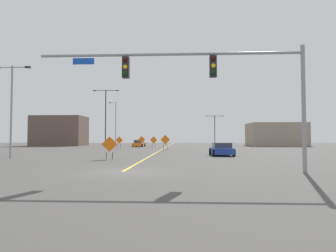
{
  "coord_description": "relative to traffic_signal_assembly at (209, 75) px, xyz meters",
  "views": [
    {
      "loc": [
        2.97,
        -14.18,
        1.67
      ],
      "look_at": [
        1.06,
        24.63,
        3.31
      ],
      "focal_mm": 30.68,
      "sensor_mm": 36.0,
      "label": 1
    }
  ],
  "objects": [
    {
      "name": "car_blue_distant",
      "position": [
        2.47,
        13.64,
        -4.2
      ],
      "size": [
        2.1,
        4.01,
        1.23
      ],
      "color": "#1E389E",
      "rests_on": "ground"
    },
    {
      "name": "construction_sign_right_shoulder",
      "position": [
        -3.63,
        25.19,
        -3.42
      ],
      "size": [
        1.32,
        0.3,
        2.13
      ],
      "color": "orange",
      "rests_on": "ground"
    },
    {
      "name": "construction_sign_median_near",
      "position": [
        -6.33,
        36.26,
        -3.54
      ],
      "size": [
        1.29,
        0.09,
        1.98
      ],
      "color": "orange",
      "rests_on": "ground"
    },
    {
      "name": "road_centre_stripe",
      "position": [
        -4.29,
        48.5,
        -4.78
      ],
      "size": [
        0.16,
        96.98,
        0.01
      ],
      "color": "yellow",
      "rests_on": "ground"
    },
    {
      "name": "construction_sign_median_far",
      "position": [
        -11.23,
        30.66,
        -3.55
      ],
      "size": [
        1.17,
        0.21,
        1.93
      ],
      "color": "orange",
      "rests_on": "ground"
    },
    {
      "name": "ground",
      "position": [
        -4.29,
        0.01,
        -4.78
      ],
      "size": [
        174.56,
        174.56,
        0.0
      ],
      "primitive_type": "plane",
      "color": "#4C4947"
    },
    {
      "name": "roadside_building_east",
      "position": [
        18.71,
        48.35,
        -2.34
      ],
      "size": [
        11.23,
        8.19,
        4.88
      ],
      "color": "gray",
      "rests_on": "ground"
    },
    {
      "name": "car_orange_approaching",
      "position": [
        -9.68,
        41.16,
        -4.16
      ],
      "size": [
        2.15,
        4.65,
        1.31
      ],
      "color": "orange",
      "rests_on": "ground"
    },
    {
      "name": "construction_sign_left_shoulder",
      "position": [
        -7.05,
        8.24,
        -3.66
      ],
      "size": [
        1.21,
        0.27,
        1.81
      ],
      "color": "orange",
      "rests_on": "ground"
    },
    {
      "name": "roadside_building_west",
      "position": [
        -28.12,
        47.39,
        -1.55
      ],
      "size": [
        10.81,
        6.73,
        6.45
      ],
      "color": "brown",
      "rests_on": "ground"
    },
    {
      "name": "street_lamp_mid_right",
      "position": [
        -15.43,
        8.8,
        -0.22
      ],
      "size": [
        3.1,
        0.24,
        7.71
      ],
      "color": "gray",
      "rests_on": "ground"
    },
    {
      "name": "street_lamp_far_left",
      "position": [
        -15.52,
        46.08,
        0.3
      ],
      "size": [
        1.58,
        0.24,
        9.36
      ],
      "color": "gray",
      "rests_on": "ground"
    },
    {
      "name": "street_lamp_mid_left",
      "position": [
        -14.05,
        32.88,
        0.95
      ],
      "size": [
        4.35,
        0.24,
        9.77
      ],
      "color": "black",
      "rests_on": "ground"
    },
    {
      "name": "street_lamp_near_left",
      "position": [
        6.51,
        55.04,
        -0.44
      ],
      "size": [
        4.31,
        0.24,
        7.12
      ],
      "color": "black",
      "rests_on": "ground"
    },
    {
      "name": "construction_sign_left_lane",
      "position": [
        -8.7,
        37.89,
        -3.48
      ],
      "size": [
        1.27,
        0.07,
        2.04
      ],
      "color": "orange",
      "rests_on": "ground"
    },
    {
      "name": "traffic_signal_assembly",
      "position": [
        0.0,
        0.0,
        0.0
      ],
      "size": [
        13.2,
        0.44,
        6.23
      ],
      "color": "gray",
      "rests_on": "ground"
    }
  ]
}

